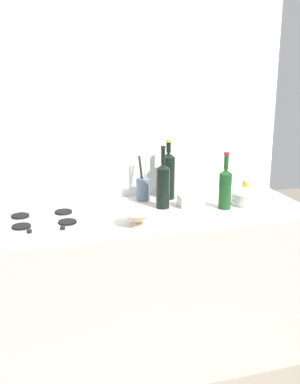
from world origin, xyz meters
The scene contains 12 objects.
ground_plane centered at (0.00, 0.00, 0.00)m, with size 6.00×6.00×0.00m, color gray.
counter_block centered at (0.00, 0.00, 0.45)m, with size 1.80×0.70×0.90m, color beige.
backsplash_panel centered at (0.00, 0.38, 1.13)m, with size 1.90×0.06×2.26m, color white.
stovetop_hob centered at (-0.58, -0.02, 0.91)m, with size 0.45×0.37×0.04m.
plate_stack centered at (0.60, -0.01, 0.94)m, with size 0.21×0.21×0.07m.
wine_bottle_leftmost centered at (0.19, 0.24, 1.05)m, with size 0.08×0.08×0.36m.
wine_bottle_mid_left centered at (0.43, -0.04, 1.02)m, with size 0.07×0.07×0.32m.
wine_bottle_mid_right centered at (0.10, 0.07, 1.03)m, with size 0.08×0.08×0.36m.
mixing_bowl centered at (-0.12, -0.18, 0.94)m, with size 0.16×0.16×0.07m.
butter_dish centered at (0.26, 0.05, 0.93)m, with size 0.14×0.09×0.07m, color white.
utensil_crock centered at (0.03, 0.25, 0.97)m, with size 0.08×0.08×0.31m.
condiment_jar_front centered at (0.68, 0.17, 0.95)m, with size 0.05×0.05×0.09m.
Camera 1 is at (-0.71, -2.37, 1.73)m, focal length 44.29 mm.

